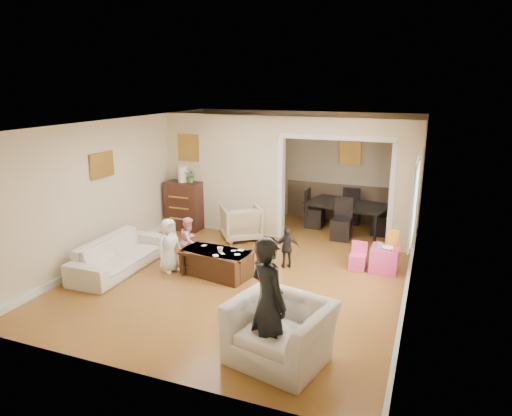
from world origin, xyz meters
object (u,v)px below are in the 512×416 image
at_px(armchair_front, 280,331).
at_px(cyan_cup, 379,245).
at_px(table_lamp, 183,174).
at_px(play_table, 384,259).
at_px(adult_person, 268,302).
at_px(coffee_cup, 220,250).
at_px(child_kneel_b, 189,241).
at_px(dresser, 184,206).
at_px(sofa, 119,254).
at_px(dining_table, 347,217).
at_px(coffee_table, 217,263).
at_px(armchair_back, 241,222).
at_px(child_kneel_a, 169,245).
at_px(child_toddler, 287,248).

height_order(armchair_front, cyan_cup, armchair_front).
relative_size(table_lamp, play_table, 0.77).
relative_size(table_lamp, adult_person, 0.22).
xyz_separation_m(coffee_cup, child_kneel_b, (-0.80, 0.35, -0.05)).
xyz_separation_m(dresser, adult_person, (3.56, -4.26, 0.25)).
distance_m(sofa, dining_table, 5.04).
relative_size(dining_table, adult_person, 1.13).
height_order(coffee_cup, dining_table, dining_table).
relative_size(coffee_table, adult_person, 0.74).
bearing_deg(child_kneel_b, coffee_table, -122.18).
distance_m(armchair_back, dresser, 1.50).
relative_size(dresser, coffee_cup, 10.76).
relative_size(dresser, coffee_table, 0.92).
height_order(armchair_back, child_kneel_a, child_kneel_a).
distance_m(armchair_back, child_kneel_b, 1.67).
xyz_separation_m(table_lamp, cyan_cup, (4.45, -0.93, -0.79)).
bearing_deg(child_toddler, play_table, 167.22).
bearing_deg(coffee_cup, dining_table, 65.06).
relative_size(dresser, cyan_cup, 13.74).
bearing_deg(dresser, coffee_cup, -48.13).
relative_size(cyan_cup, adult_person, 0.05).
relative_size(dining_table, child_kneel_b, 2.03).
bearing_deg(sofa, table_lamp, 1.84).
relative_size(table_lamp, coffee_table, 0.30).
relative_size(coffee_cup, child_kneel_b, 0.12).
distance_m(dresser, adult_person, 5.56).
bearing_deg(sofa, armchair_back, -30.92).
relative_size(coffee_cup, play_table, 0.22).
xyz_separation_m(coffee_cup, child_kneel_a, (-0.95, -0.10, -0.01)).
relative_size(coffee_table, dining_table, 0.66).
bearing_deg(table_lamp, child_kneel_a, -66.40).
bearing_deg(sofa, child_toddler, -67.80).
bearing_deg(coffee_table, dining_table, 63.33).
bearing_deg(armchair_back, cyan_cup, 129.33).
bearing_deg(child_kneel_a, table_lamp, 44.62).
bearing_deg(adult_person, child_kneel_a, -2.11).
distance_m(sofa, coffee_cup, 1.87).
bearing_deg(child_kneel_b, coffee_cup, -122.61).
bearing_deg(child_toddler, coffee_table, 6.56).
relative_size(sofa, adult_person, 1.25).
distance_m(dresser, child_kneel_a, 2.47).
bearing_deg(child_kneel_b, sofa, 116.20).
bearing_deg(child_kneel_a, armchair_back, 7.67).
bearing_deg(table_lamp, dresser, 0.00).
height_order(sofa, coffee_cup, sofa).
bearing_deg(table_lamp, armchair_front, -48.40).
bearing_deg(armchair_back, table_lamp, -43.68).
bearing_deg(dining_table, dresser, -147.47).
xyz_separation_m(table_lamp, coffee_cup, (1.94, -2.16, -0.79)).
bearing_deg(adult_person, child_toddler, -41.21).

